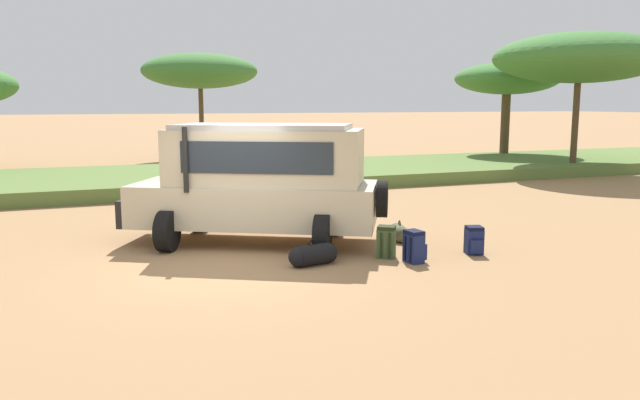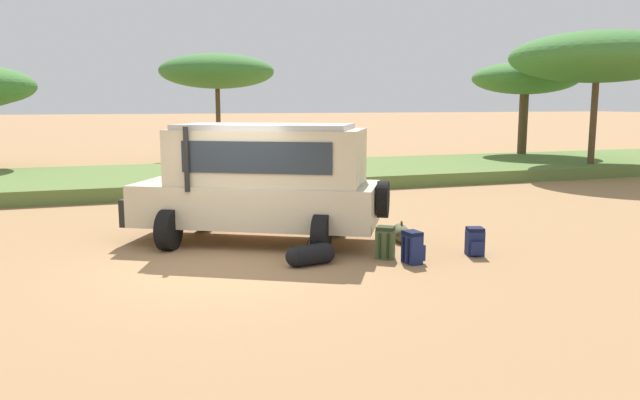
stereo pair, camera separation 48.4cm
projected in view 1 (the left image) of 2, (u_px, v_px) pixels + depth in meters
The scene contains 11 objects.
ground_plane at pixel (225, 268), 10.89m from camera, with size 320.00×320.00×0.00m, color #9E754C.
grass_bank at pixel (148, 180), 21.54m from camera, with size 120.00×7.00×0.44m.
safari_vehicle at pixel (260, 181), 12.67m from camera, with size 5.30×4.07×2.44m.
backpack_beside_front_wheel at pixel (386, 242), 11.60m from camera, with size 0.43×0.44×0.61m.
backpack_cluster_center at pixel (474, 240), 11.90m from camera, with size 0.39×0.44×0.53m.
backpack_near_rear_wheel at pixel (414, 247), 11.25m from camera, with size 0.38×0.38×0.59m.
duffel_bag_low_black_case at pixel (313, 255), 11.08m from camera, with size 0.95×0.46×0.47m.
duffel_bag_soft_canvas at pixel (399, 233), 13.09m from camera, with size 0.46×0.79×0.43m.
acacia_tree_right_mid at pixel (200, 71), 31.43m from camera, with size 5.83×5.03×5.33m.
acacia_tree_far_right at pixel (579, 58), 24.81m from camera, with size 6.75×6.72×5.62m.
acacia_tree_distant_right at pixel (507, 79), 29.81m from camera, with size 4.92×5.03×4.78m.
Camera 1 is at (-2.37, -10.43, 2.86)m, focal length 35.00 mm.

